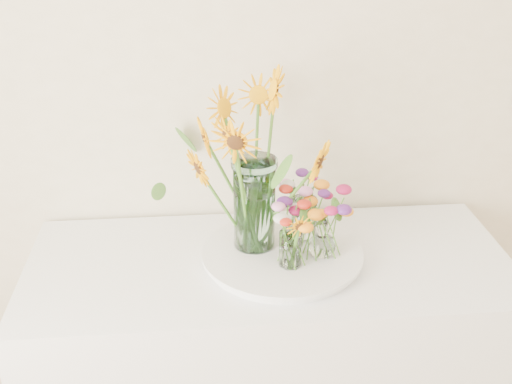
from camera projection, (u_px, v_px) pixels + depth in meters
The scene contains 10 objects.
counter at pixel (268, 380), 2.05m from camera, with size 1.40×0.60×0.90m, color white.
tray at pixel (282, 256), 1.85m from camera, with size 0.44×0.44×0.03m, color white.
mason_jar at pixel (254, 204), 1.82m from camera, with size 0.12×0.12×0.28m, color #AED9D0.
sunflower_bouquet at pixel (254, 165), 1.76m from camera, with size 0.68×0.68×0.52m, color #FFA805, non-canonical shape.
small_vase_a at pixel (290, 249), 1.76m from camera, with size 0.06×0.06×0.11m, color white.
wildflower_posy_a at pixel (291, 235), 1.74m from camera, with size 0.19×0.19×0.20m, color orange, non-canonical shape.
small_vase_b at pixel (322, 239), 1.80m from camera, with size 0.08×0.08×0.11m, color white, non-canonical shape.
wildflower_posy_b at pixel (323, 225), 1.78m from camera, with size 0.20×0.20×0.20m, color orange, non-canonical shape.
small_vase_c at pixel (304, 218), 1.89m from camera, with size 0.07×0.07×0.13m, color white.
wildflower_posy_c at pixel (304, 205), 1.87m from camera, with size 0.20×0.20×0.22m, color orange, non-canonical shape.
Camera 1 is at (-0.54, 0.36, 1.89)m, focal length 45.00 mm.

